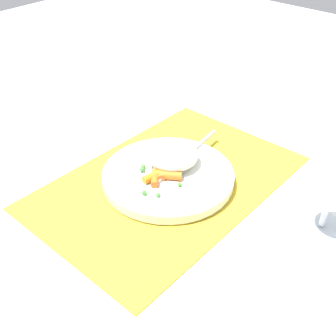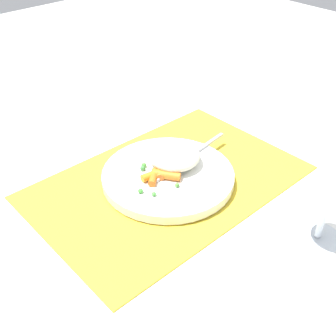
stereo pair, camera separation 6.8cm
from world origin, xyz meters
name	(u,v)px [view 1 (the left image)]	position (x,y,z in m)	size (l,w,h in m)	color
ground_plane	(168,183)	(0.00, 0.00, 0.00)	(2.40, 2.40, 0.00)	white
placemat	(168,181)	(0.00, 0.00, 0.00)	(0.49, 0.32, 0.01)	gold
plate	(168,176)	(0.00, 0.00, 0.01)	(0.24, 0.24, 0.02)	white
rice_mound	(173,155)	(-0.03, -0.01, 0.04)	(0.10, 0.09, 0.04)	beige
carrot_portion	(160,174)	(0.02, 0.00, 0.03)	(0.07, 0.07, 0.01)	orange
pea_scatter	(154,177)	(0.03, -0.01, 0.03)	(0.08, 0.09, 0.01)	#539C39
fork	(181,160)	(-0.04, -0.01, 0.03)	(0.21, 0.04, 0.01)	#BCBCBC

